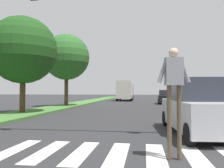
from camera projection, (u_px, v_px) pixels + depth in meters
name	position (u px, v px, depth m)	size (l,w,h in m)	color
ground_plane	(143.00, 104.00, 27.49)	(140.00, 140.00, 0.00)	#2D2D30
crosswalk	(137.00, 154.00, 5.38)	(6.75, 2.20, 0.01)	silver
median_strip	(79.00, 103.00, 26.57)	(2.72, 64.00, 0.15)	#477A38
tree_mid	(23.00, 50.00, 14.77)	(4.41, 4.41, 6.28)	#4C3823
tree_far	(66.00, 57.00, 21.76)	(4.43, 4.43, 6.88)	#4C3823
sidewalk_right	(215.00, 104.00, 24.40)	(3.00, 64.00, 0.15)	#9E9991
traffic_light_gantry	(33.00, 9.00, 7.78)	(9.32, 0.30, 6.00)	gold
pedestrian_performer	(174.00, 85.00, 5.03)	(0.75, 0.29, 2.49)	brown
suv_crossing	(199.00, 107.00, 8.10)	(2.31, 4.74, 1.97)	#B7B7BC
sedan_midblock	(166.00, 97.00, 27.11)	(2.03, 4.12, 1.66)	black
truck_box_delivery	(125.00, 90.00, 36.03)	(2.40, 6.20, 3.10)	#474C51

